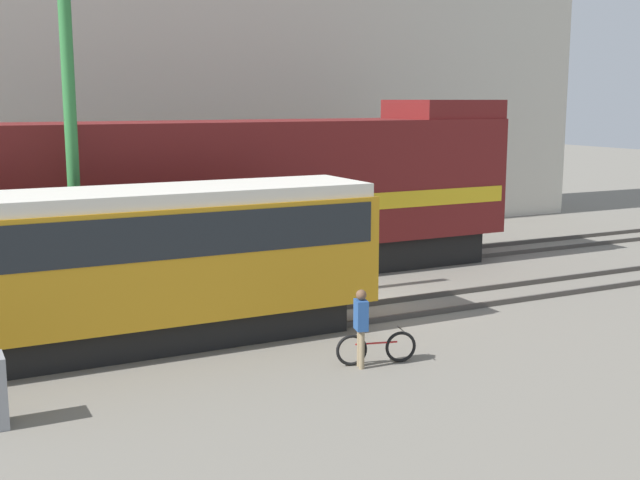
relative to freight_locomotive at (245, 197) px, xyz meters
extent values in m
plane|color=slate|center=(1.07, -4.06, -2.46)|extent=(120.00, 120.00, 0.00)
cube|color=#47423D|center=(1.07, -5.95, -2.39)|extent=(60.00, 0.07, 0.14)
cube|color=#47423D|center=(1.07, -4.51, -2.39)|extent=(60.00, 0.07, 0.14)
cube|color=#47423D|center=(1.07, -0.72, -2.39)|extent=(60.00, 0.07, 0.14)
cube|color=#47423D|center=(1.07, 0.72, -2.39)|extent=(60.00, 0.07, 0.14)
cube|color=beige|center=(1.07, 9.40, 4.65)|extent=(34.88, 6.00, 14.22)
cube|color=black|center=(-0.14, 0.00, -1.96)|extent=(15.88, 2.55, 1.00)
cube|color=maroon|center=(-0.14, 0.00, 0.37)|extent=(17.26, 3.00, 3.67)
cube|color=gold|center=(-0.14, 0.00, -0.18)|extent=(16.91, 3.04, 0.50)
cube|color=maroon|center=(6.99, 0.00, 2.51)|extent=(3.00, 2.85, 0.60)
cube|color=black|center=(-5.02, -5.23, -2.11)|extent=(10.08, 2.00, 0.70)
cube|color=orange|center=(-5.02, -5.23, -0.55)|extent=(11.45, 2.50, 2.42)
cube|color=#1E2328|center=(-5.02, -5.23, 0.11)|extent=(10.99, 2.54, 0.90)
cube|color=silver|center=(-5.02, -5.23, 0.81)|extent=(11.22, 2.38, 0.30)
torus|color=black|center=(-0.08, -8.67, -2.14)|extent=(0.64, 0.22, 0.65)
torus|color=black|center=(-1.07, -8.41, -2.14)|extent=(0.64, 0.22, 0.65)
cylinder|color=#B21E1E|center=(-0.57, -8.54, -2.02)|extent=(0.86, 0.25, 0.04)
cylinder|color=#B21E1E|center=(-0.93, -8.45, -1.99)|extent=(0.03, 0.03, 0.29)
cylinder|color=#262626|center=(-0.08, -8.67, -1.76)|extent=(0.13, 0.43, 0.02)
cylinder|color=#8C7A5B|center=(-0.94, -8.51, -2.07)|extent=(0.11, 0.11, 0.78)
cylinder|color=#8C7A5B|center=(-0.98, -8.66, -2.07)|extent=(0.11, 0.11, 0.78)
cube|color=#264C8C|center=(-0.96, -8.59, -1.38)|extent=(0.30, 0.40, 0.60)
sphere|color=brown|center=(-0.96, -8.59, -0.97)|extent=(0.21, 0.21, 0.21)
cylinder|color=#2D7238|center=(-5.31, -2.62, 2.36)|extent=(0.29, 0.29, 9.63)
camera|label=1|loc=(-8.61, -21.87, 2.81)|focal=45.00mm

